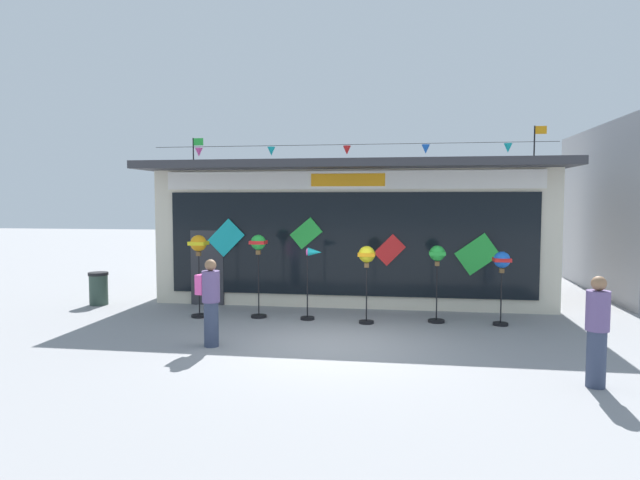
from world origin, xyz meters
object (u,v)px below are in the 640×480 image
at_px(person_near_camera, 210,301).
at_px(wind_spinner_left, 258,253).
at_px(wind_spinner_center_right, 367,262).
at_px(wind_spinner_right, 437,263).
at_px(kite_shop_building, 355,230).
at_px(wind_spinner_center_left, 312,274).
at_px(person_mid_plaza, 597,331).
at_px(trash_bin, 99,288).
at_px(wind_spinner_far_left, 199,252).
at_px(wind_spinner_far_right, 502,267).

bearing_deg(person_near_camera, wind_spinner_left, 10.13).
relative_size(wind_spinner_center_right, wind_spinner_right, 1.00).
bearing_deg(person_near_camera, kite_shop_building, -4.50).
height_order(wind_spinner_center_left, person_near_camera, wind_spinner_center_left).
xyz_separation_m(person_near_camera, person_mid_plaza, (6.52, -1.37, -0.03)).
xyz_separation_m(kite_shop_building, wind_spinner_left, (-1.98, -3.57, -0.37)).
bearing_deg(wind_spinner_center_right, wind_spinner_right, 12.96).
bearing_deg(wind_spinner_left, trash_bin, 168.67).
bearing_deg(person_near_camera, wind_spinner_far_left, 40.07).
height_order(kite_shop_building, wind_spinner_far_right, kite_shop_building).
distance_m(kite_shop_building, trash_bin, 7.31).
bearing_deg(wind_spinner_right, wind_spinner_left, -178.53).
bearing_deg(wind_spinner_center_right, person_mid_plaza, -45.93).
height_order(wind_spinner_far_left, wind_spinner_far_right, wind_spinner_far_left).
relative_size(person_mid_plaza, trash_bin, 1.91).
distance_m(kite_shop_building, person_mid_plaza, 8.85).
distance_m(wind_spinner_far_left, wind_spinner_far_right, 7.01).
bearing_deg(person_mid_plaza, wind_spinner_far_left, -86.70).
relative_size(wind_spinner_left, trash_bin, 2.26).
relative_size(wind_spinner_far_right, trash_bin, 1.89).
distance_m(wind_spinner_left, wind_spinner_far_right, 5.59).
bearing_deg(trash_bin, wind_spinner_center_left, -9.35).
bearing_deg(wind_spinner_center_left, wind_spinner_far_right, 0.81).
relative_size(wind_spinner_far_left, wind_spinner_center_left, 1.16).
bearing_deg(kite_shop_building, trash_bin, -158.41).
bearing_deg(wind_spinner_far_left, wind_spinner_right, 2.77).
distance_m(kite_shop_building, wind_spinner_far_left, 5.07).
bearing_deg(wind_spinner_far_right, wind_spinner_center_right, -174.83).
relative_size(wind_spinner_far_left, wind_spinner_far_right, 1.19).
bearing_deg(wind_spinner_far_left, wind_spinner_left, 6.54).
relative_size(kite_shop_building, wind_spinner_right, 6.14).
relative_size(wind_spinner_center_right, person_near_camera, 1.05).
distance_m(wind_spinner_center_right, wind_spinner_far_right, 3.01).
relative_size(person_near_camera, person_mid_plaza, 1.00).
xyz_separation_m(wind_spinner_right, person_mid_plaza, (2.12, -4.19, -0.51)).
bearing_deg(kite_shop_building, wind_spinner_center_left, -100.75).
xyz_separation_m(wind_spinner_right, wind_spinner_far_right, (1.41, -0.09, -0.05)).
height_order(wind_spinner_right, trash_bin, wind_spinner_right).
xyz_separation_m(wind_spinner_far_left, wind_spinner_right, (5.60, 0.27, -0.20)).
xyz_separation_m(kite_shop_building, wind_spinner_center_left, (-0.69, -3.62, -0.84)).
height_order(wind_spinner_left, wind_spinner_center_left, wind_spinner_left).
bearing_deg(trash_bin, wind_spinner_left, -11.33).
height_order(kite_shop_building, wind_spinner_center_right, kite_shop_building).
bearing_deg(kite_shop_building, wind_spinner_center_right, -80.99).
bearing_deg(wind_spinner_far_right, trash_bin, 174.86).
height_order(wind_spinner_far_left, wind_spinner_left, wind_spinner_left).
bearing_deg(wind_spinner_far_left, person_near_camera, -64.81).
bearing_deg(wind_spinner_center_right, kite_shop_building, 99.01).
height_order(kite_shop_building, wind_spinner_right, kite_shop_building).
height_order(wind_spinner_far_right, trash_bin, wind_spinner_far_right).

